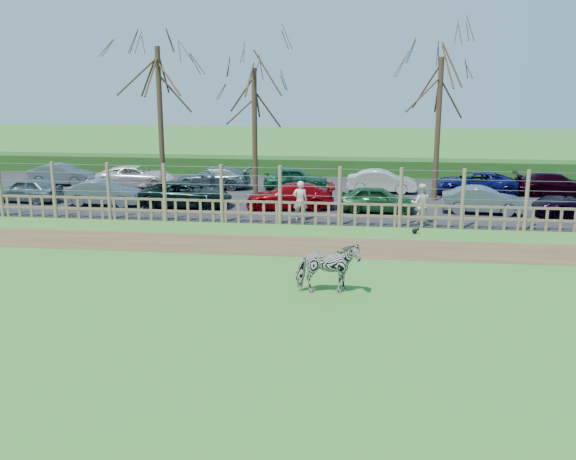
# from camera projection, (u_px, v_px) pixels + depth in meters

# --- Properties ---
(ground) EXTENTS (120.00, 120.00, 0.00)m
(ground) POSITION_uv_depth(u_px,v_px,m) (246.00, 283.00, 19.49)
(ground) COLOR #5EA238
(ground) RESTS_ON ground
(dirt_strip) EXTENTS (34.00, 2.80, 0.01)m
(dirt_strip) POSITION_uv_depth(u_px,v_px,m) (268.00, 245.00, 23.83)
(dirt_strip) COLOR brown
(dirt_strip) RESTS_ON ground
(asphalt) EXTENTS (44.00, 13.00, 0.04)m
(asphalt) POSITION_uv_depth(u_px,v_px,m) (297.00, 196.00, 33.47)
(asphalt) COLOR #232326
(asphalt) RESTS_ON ground
(hedge) EXTENTS (46.00, 2.00, 1.10)m
(hedge) POSITION_uv_depth(u_px,v_px,m) (308.00, 167.00, 40.10)
(hedge) COLOR #1E4716
(hedge) RESTS_ON ground
(fence) EXTENTS (30.16, 0.16, 2.50)m
(fence) POSITION_uv_depth(u_px,v_px,m) (280.00, 206.00, 27.01)
(fence) COLOR brown
(fence) RESTS_ON ground
(tree_left) EXTENTS (4.80, 4.80, 7.88)m
(tree_left) POSITION_uv_depth(u_px,v_px,m) (159.00, 86.00, 30.97)
(tree_left) COLOR #3D2B1E
(tree_left) RESTS_ON ground
(tree_mid) EXTENTS (4.80, 4.80, 6.83)m
(tree_mid) POSITION_uv_depth(u_px,v_px,m) (254.00, 102.00, 31.59)
(tree_mid) COLOR #3D2B1E
(tree_mid) RESTS_ON ground
(tree_right) EXTENTS (4.80, 4.80, 7.35)m
(tree_right) POSITION_uv_depth(u_px,v_px,m) (440.00, 94.00, 30.94)
(tree_right) COLOR #3D2B1E
(tree_right) RESTS_ON ground
(zebra) EXTENTS (1.92, 1.07, 1.54)m
(zebra) POSITION_uv_depth(u_px,v_px,m) (328.00, 268.00, 18.44)
(zebra) COLOR gray
(zebra) RESTS_ON ground
(visitor_a) EXTENTS (0.67, 0.48, 1.72)m
(visitor_a) POSITION_uv_depth(u_px,v_px,m) (300.00, 201.00, 27.55)
(visitor_a) COLOR beige
(visitor_a) RESTS_ON asphalt
(visitor_b) EXTENTS (0.89, 0.72, 1.72)m
(visitor_b) POSITION_uv_depth(u_px,v_px,m) (421.00, 204.00, 26.85)
(visitor_b) COLOR silver
(visitor_b) RESTS_ON asphalt
(crow) EXTENTS (0.28, 0.21, 0.23)m
(crow) POSITION_uv_depth(u_px,v_px,m) (415.00, 231.00, 25.56)
(crow) COLOR black
(crow) RESTS_ON ground
(car_0) EXTENTS (3.65, 1.77, 1.20)m
(car_0) POSITION_uv_depth(u_px,v_px,m) (27.00, 190.00, 31.64)
(car_0) COLOR slate
(car_0) RESTS_ON asphalt
(car_1) EXTENTS (3.65, 1.29, 1.20)m
(car_1) POSITION_uv_depth(u_px,v_px,m) (105.00, 193.00, 30.83)
(car_1) COLOR #4E5B67
(car_1) RESTS_ON asphalt
(car_2) EXTENTS (4.33, 2.01, 1.20)m
(car_2) POSITION_uv_depth(u_px,v_px,m) (186.00, 194.00, 30.44)
(car_2) COLOR black
(car_2) RESTS_ON asphalt
(car_3) EXTENTS (4.30, 2.15, 1.20)m
(car_3) POSITION_uv_depth(u_px,v_px,m) (290.00, 196.00, 30.03)
(car_3) COLOR #870409
(car_3) RESTS_ON asphalt
(car_4) EXTENTS (3.55, 1.49, 1.20)m
(car_4) POSITION_uv_depth(u_px,v_px,m) (377.00, 199.00, 29.29)
(car_4) COLOR #184A22
(car_4) RESTS_ON asphalt
(car_5) EXTENTS (3.74, 1.59, 1.20)m
(car_5) POSITION_uv_depth(u_px,v_px,m) (483.00, 200.00, 29.03)
(car_5) COLOR slate
(car_5) RESTS_ON asphalt
(car_7) EXTENTS (3.66, 1.33, 1.20)m
(car_7) POSITION_uv_depth(u_px,v_px,m) (62.00, 175.00, 36.46)
(car_7) COLOR #4C555E
(car_7) RESTS_ON asphalt
(car_8) EXTENTS (4.48, 2.38, 1.20)m
(car_8) POSITION_uv_depth(u_px,v_px,m) (136.00, 176.00, 35.79)
(car_8) COLOR silver
(car_8) RESTS_ON asphalt
(car_9) EXTENTS (4.15, 1.72, 1.20)m
(car_9) POSITION_uv_depth(u_px,v_px,m) (213.00, 178.00, 35.40)
(car_9) COLOR slate
(car_9) RESTS_ON asphalt
(car_10) EXTENTS (3.68, 1.89, 1.20)m
(car_10) POSITION_uv_depth(u_px,v_px,m) (296.00, 178.00, 35.16)
(car_10) COLOR #185637
(car_10) RESTS_ON asphalt
(car_11) EXTENTS (3.69, 1.40, 1.20)m
(car_11) POSITION_uv_depth(u_px,v_px,m) (382.00, 181.00, 34.15)
(car_11) COLOR silver
(car_11) RESTS_ON asphalt
(car_12) EXTENTS (4.39, 2.15, 1.20)m
(car_12) POSITION_uv_depth(u_px,v_px,m) (474.00, 183.00, 33.56)
(car_12) COLOR #0D0F4E
(car_12) RESTS_ON asphalt
(car_13) EXTENTS (4.18, 1.81, 1.20)m
(car_13) POSITION_uv_depth(u_px,v_px,m) (555.00, 184.00, 33.26)
(car_13) COLOR black
(car_13) RESTS_ON asphalt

